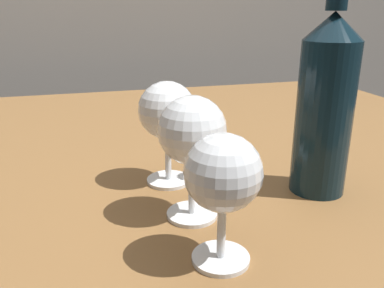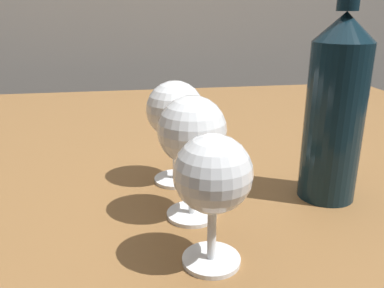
% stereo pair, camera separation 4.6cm
% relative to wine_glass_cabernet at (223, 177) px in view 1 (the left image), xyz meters
% --- Properties ---
extents(dining_table, '(1.42, 0.99, 0.76)m').
position_rel_wine_glass_cabernet_xyz_m(dining_table, '(-0.02, 0.38, -0.18)').
color(dining_table, brown).
rests_on(dining_table, ground_plane).
extents(wine_glass_cabernet, '(0.08, 0.08, 0.14)m').
position_rel_wine_glass_cabernet_xyz_m(wine_glass_cabernet, '(0.00, 0.00, 0.00)').
color(wine_glass_cabernet, white).
rests_on(wine_glass_cabernet, dining_table).
extents(wine_glass_port, '(0.08, 0.08, 0.15)m').
position_rel_wine_glass_cabernet_xyz_m(wine_glass_port, '(-0.00, 0.10, 0.01)').
color(wine_glass_port, white).
rests_on(wine_glass_port, dining_table).
extents(wine_glass_merlot, '(0.08, 0.08, 0.15)m').
position_rel_wine_glass_cabernet_xyz_m(wine_glass_merlot, '(-0.01, 0.20, 0.01)').
color(wine_glass_merlot, white).
rests_on(wine_glass_merlot, dining_table).
extents(wine_bottle, '(0.07, 0.07, 0.31)m').
position_rel_wine_glass_cabernet_xyz_m(wine_bottle, '(0.18, 0.12, 0.03)').
color(wine_bottle, '#0F232D').
rests_on(wine_bottle, dining_table).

